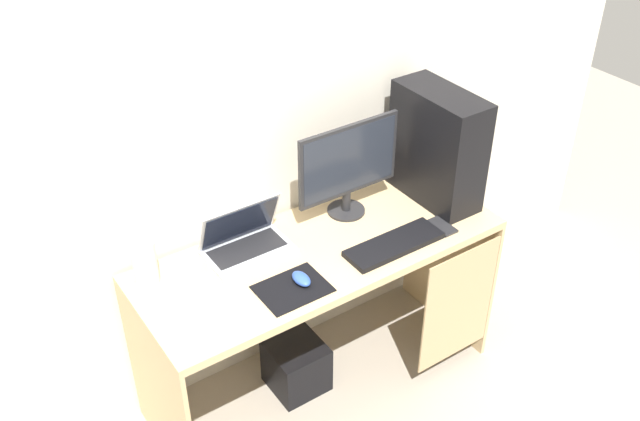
{
  "coord_description": "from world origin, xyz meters",
  "views": [
    {
      "loc": [
        -1.29,
        -1.9,
        2.54
      ],
      "look_at": [
        0.0,
        0.0,
        0.96
      ],
      "focal_mm": 40.46,
      "sensor_mm": 36.0,
      "label": 1
    }
  ],
  "objects_px": {
    "speaker": "(145,263)",
    "cell_phone": "(442,226)",
    "monitor": "(348,166)",
    "laptop": "(246,241)",
    "pc_tower": "(437,146)",
    "keyboard": "(394,244)",
    "subwoofer": "(296,366)",
    "mouse_left": "(301,279)"
  },
  "relations": [
    {
      "from": "laptop",
      "to": "cell_phone",
      "type": "bearing_deg",
      "value": -23.29
    },
    {
      "from": "speaker",
      "to": "keyboard",
      "type": "bearing_deg",
      "value": -21.22
    },
    {
      "from": "monitor",
      "to": "subwoofer",
      "type": "height_order",
      "value": "monitor"
    },
    {
      "from": "pc_tower",
      "to": "subwoofer",
      "type": "height_order",
      "value": "pc_tower"
    },
    {
      "from": "pc_tower",
      "to": "monitor",
      "type": "bearing_deg",
      "value": 165.01
    },
    {
      "from": "pc_tower",
      "to": "cell_phone",
      "type": "xyz_separation_m",
      "value": [
        -0.13,
        -0.2,
        -0.25
      ]
    },
    {
      "from": "keyboard",
      "to": "cell_phone",
      "type": "height_order",
      "value": "keyboard"
    },
    {
      "from": "cell_phone",
      "to": "subwoofer",
      "type": "relative_size",
      "value": 0.55
    },
    {
      "from": "monitor",
      "to": "mouse_left",
      "type": "relative_size",
      "value": 5.0
    },
    {
      "from": "mouse_left",
      "to": "monitor",
      "type": "bearing_deg",
      "value": 34.05
    },
    {
      "from": "pc_tower",
      "to": "keyboard",
      "type": "bearing_deg",
      "value": -152.34
    },
    {
      "from": "speaker",
      "to": "cell_phone",
      "type": "distance_m",
      "value": 1.21
    },
    {
      "from": "monitor",
      "to": "keyboard",
      "type": "height_order",
      "value": "monitor"
    },
    {
      "from": "subwoofer",
      "to": "pc_tower",
      "type": "bearing_deg",
      "value": -0.94
    },
    {
      "from": "monitor",
      "to": "speaker",
      "type": "xyz_separation_m",
      "value": [
        -0.89,
        0.05,
        -0.14
      ]
    },
    {
      "from": "keyboard",
      "to": "subwoofer",
      "type": "xyz_separation_m",
      "value": [
        -0.35,
        0.21,
        -0.67
      ]
    },
    {
      "from": "monitor",
      "to": "laptop",
      "type": "distance_m",
      "value": 0.52
    },
    {
      "from": "monitor",
      "to": "speaker",
      "type": "height_order",
      "value": "monitor"
    },
    {
      "from": "laptop",
      "to": "cell_phone",
      "type": "height_order",
      "value": "laptop"
    },
    {
      "from": "keyboard",
      "to": "mouse_left",
      "type": "distance_m",
      "value": 0.43
    },
    {
      "from": "pc_tower",
      "to": "laptop",
      "type": "bearing_deg",
      "value": 172.36
    },
    {
      "from": "pc_tower",
      "to": "mouse_left",
      "type": "bearing_deg",
      "value": -167.59
    },
    {
      "from": "mouse_left",
      "to": "cell_phone",
      "type": "distance_m",
      "value": 0.68
    },
    {
      "from": "monitor",
      "to": "laptop",
      "type": "relative_size",
      "value": 1.42
    },
    {
      "from": "monitor",
      "to": "subwoofer",
      "type": "distance_m",
      "value": 0.95
    },
    {
      "from": "keyboard",
      "to": "cell_phone",
      "type": "xyz_separation_m",
      "value": [
        0.25,
        -0.01,
        -0.01
      ]
    },
    {
      "from": "subwoofer",
      "to": "keyboard",
      "type": "bearing_deg",
      "value": -31.2
    },
    {
      "from": "monitor",
      "to": "subwoofer",
      "type": "xyz_separation_m",
      "value": [
        -0.33,
        -0.09,
        -0.89
      ]
    },
    {
      "from": "laptop",
      "to": "speaker",
      "type": "relative_size",
      "value": 1.84
    },
    {
      "from": "speaker",
      "to": "subwoofer",
      "type": "height_order",
      "value": "speaker"
    },
    {
      "from": "speaker",
      "to": "subwoofer",
      "type": "bearing_deg",
      "value": -14.21
    },
    {
      "from": "speaker",
      "to": "mouse_left",
      "type": "xyz_separation_m",
      "value": [
        0.47,
        -0.33,
        -0.07
      ]
    },
    {
      "from": "cell_phone",
      "to": "speaker",
      "type": "bearing_deg",
      "value": 162.74
    },
    {
      "from": "laptop",
      "to": "mouse_left",
      "type": "distance_m",
      "value": 0.3
    },
    {
      "from": "pc_tower",
      "to": "keyboard",
      "type": "distance_m",
      "value": 0.49
    },
    {
      "from": "laptop",
      "to": "mouse_left",
      "type": "relative_size",
      "value": 3.53
    },
    {
      "from": "keyboard",
      "to": "subwoofer",
      "type": "height_order",
      "value": "keyboard"
    },
    {
      "from": "speaker",
      "to": "cell_phone",
      "type": "bearing_deg",
      "value": -17.26
    },
    {
      "from": "cell_phone",
      "to": "pc_tower",
      "type": "bearing_deg",
      "value": 57.81
    },
    {
      "from": "laptop",
      "to": "cell_phone",
      "type": "distance_m",
      "value": 0.82
    },
    {
      "from": "pc_tower",
      "to": "monitor",
      "type": "relative_size",
      "value": 1.04
    },
    {
      "from": "speaker",
      "to": "subwoofer",
      "type": "xyz_separation_m",
      "value": [
        0.56,
        -0.14,
        -0.75
      ]
    }
  ]
}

